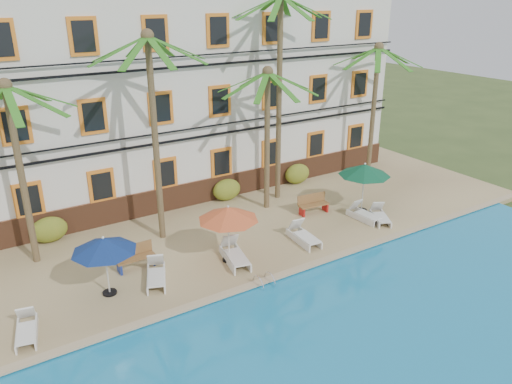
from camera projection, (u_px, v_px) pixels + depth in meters
ground at (275, 269)px, 19.51m from camera, size 100.00×100.00×0.00m
pool_deck at (214, 220)px, 23.38m from camera, size 30.00×12.00×0.25m
swimming_pool at (416, 374)px, 13.99m from camera, size 26.00×12.00×0.20m
pool_coping at (288, 273)px, 18.70m from camera, size 30.00×0.35×0.06m
hotel_building at (165, 92)px, 25.34m from camera, size 25.40×6.44×10.22m
palm_a at (16, 147)px, 17.86m from camera, size 4.60×4.60×7.10m
palm_b at (153, 111)px, 19.47m from camera, size 4.60×4.60×8.58m
palm_c at (267, 118)px, 22.86m from camera, size 4.60×4.60×6.80m
palm_d at (280, 74)px, 23.38m from camera, size 4.60×4.60×9.94m
palm_e at (375, 92)px, 26.66m from camera, size 4.60×4.60×7.44m
shrub_left at (49, 230)px, 20.91m from camera, size 1.50×0.90×1.10m
shrub_mid at (227, 190)px, 25.17m from camera, size 1.50×0.90×1.10m
shrub_right at (297, 174)px, 27.38m from camera, size 1.50×0.90×1.10m
umbrella_blue at (104, 245)px, 16.75m from camera, size 2.23×2.23×2.24m
umbrella_red at (228, 214)px, 18.87m from camera, size 2.36×2.36×2.36m
umbrella_green at (365, 170)px, 23.28m from camera, size 2.45×2.45×2.45m
lounger_a at (26, 329)px, 15.21m from camera, size 0.90×1.73×0.78m
lounger_b at (156, 274)px, 18.12m from camera, size 1.28×1.93×0.86m
lounger_c at (235, 254)px, 19.44m from camera, size 1.11×2.09×0.94m
lounger_d at (303, 235)px, 21.00m from camera, size 0.82×1.90×0.88m
lounger_e at (364, 214)px, 23.09m from camera, size 0.72×1.78×0.82m
lounger_f at (380, 216)px, 22.93m from camera, size 1.33×1.75×0.79m
bench_left at (135, 256)px, 18.95m from camera, size 1.51×0.51×0.93m
bench_right at (313, 203)px, 23.72m from camera, size 1.54×0.65×0.93m
pool_ladder at (264, 283)px, 18.06m from camera, size 0.54×0.74×0.74m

